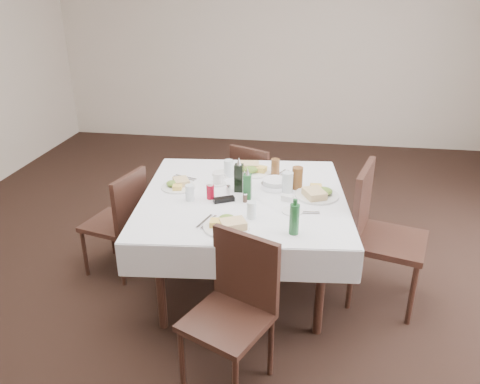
{
  "coord_description": "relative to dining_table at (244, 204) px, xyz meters",
  "views": [
    {
      "loc": [
        0.57,
        -3.1,
        2.15
      ],
      "look_at": [
        0.12,
        -0.15,
        0.8
      ],
      "focal_mm": 35.0,
      "sensor_mm": 36.0,
      "label": 1
    }
  ],
  "objects": [
    {
      "name": "room_shell",
      "position": [
        -0.14,
        0.11,
        1.02
      ],
      "size": [
        6.04,
        7.04,
        2.8
      ],
      "color": "beige",
      "rests_on": "ground"
    },
    {
      "name": "iced_tea_a",
      "position": [
        0.19,
        0.39,
        0.14
      ],
      "size": [
        0.07,
        0.07,
        0.14
      ],
      "color": "brown",
      "rests_on": "dining_table"
    },
    {
      "name": "ground_plane",
      "position": [
        -0.14,
        0.11,
        -0.69
      ],
      "size": [
        7.0,
        7.0,
        0.0
      ],
      "primitive_type": "plane",
      "color": "black"
    },
    {
      "name": "salt_shaker",
      "position": [
        -0.11,
        -0.0,
        0.11
      ],
      "size": [
        0.03,
        0.03,
        0.07
      ],
      "color": "white",
      "rests_on": "dining_table"
    },
    {
      "name": "dining_table",
      "position": [
        0.0,
        0.0,
        0.0
      ],
      "size": [
        1.57,
        1.57,
        0.76
      ],
      "color": "black",
      "rests_on": "ground"
    },
    {
      "name": "cutlery_n",
      "position": [
        0.24,
        0.43,
        0.08
      ],
      "size": [
        0.12,
        0.19,
        0.01
      ],
      "color": "silver",
      "rests_on": "dining_table"
    },
    {
      "name": "meal_north",
      "position": [
        0.0,
        0.45,
        0.1
      ],
      "size": [
        0.3,
        0.3,
        0.07
      ],
      "color": "white",
      "rests_on": "dining_table"
    },
    {
      "name": "chair_west",
      "position": [
        -0.96,
        0.04,
        -0.2
      ],
      "size": [
        0.49,
        0.49,
        0.85
      ],
      "color": "black",
      "rests_on": "ground"
    },
    {
      "name": "bread_basket",
      "position": [
        0.21,
        0.16,
        0.11
      ],
      "size": [
        0.2,
        0.2,
        0.07
      ],
      "color": "silver",
      "rests_on": "dining_table"
    },
    {
      "name": "side_plate_b",
      "position": [
        0.36,
        -0.22,
        0.08
      ],
      "size": [
        0.14,
        0.14,
        0.01
      ],
      "color": "white",
      "rests_on": "dining_table"
    },
    {
      "name": "green_bottle",
      "position": [
        0.38,
        -0.51,
        0.17
      ],
      "size": [
        0.06,
        0.06,
        0.23
      ],
      "color": "#205C2D",
      "rests_on": "dining_table"
    },
    {
      "name": "cutlery_e",
      "position": [
        0.46,
        -0.22,
        0.08
      ],
      "size": [
        0.16,
        0.06,
        0.01
      ],
      "color": "silver",
      "rests_on": "dining_table"
    },
    {
      "name": "chair_east",
      "position": [
        0.95,
        0.0,
        -0.11
      ],
      "size": [
        0.59,
        0.59,
        1.01
      ],
      "color": "black",
      "rests_on": "ground"
    },
    {
      "name": "side_plate_a",
      "position": [
        -0.21,
        0.35,
        0.08
      ],
      "size": [
        0.17,
        0.17,
        0.01
      ],
      "color": "white",
      "rests_on": "dining_table"
    },
    {
      "name": "meal_west",
      "position": [
        -0.5,
        0.06,
        0.1
      ],
      "size": [
        0.25,
        0.25,
        0.05
      ],
      "color": "white",
      "rests_on": "dining_table"
    },
    {
      "name": "water_n",
      "position": [
        -0.16,
        0.32,
        0.14
      ],
      "size": [
        0.07,
        0.07,
        0.13
      ],
      "color": "silver",
      "rests_on": "dining_table"
    },
    {
      "name": "chair_north",
      "position": [
        -0.03,
        0.92,
        -0.22
      ],
      "size": [
        0.52,
        0.52,
        0.82
      ],
      "color": "black",
      "rests_on": "ground"
    },
    {
      "name": "water_s",
      "position": [
        0.1,
        -0.34,
        0.13
      ],
      "size": [
        0.06,
        0.06,
        0.11
      ],
      "color": "silver",
      "rests_on": "dining_table"
    },
    {
      "name": "ketchup_bottle",
      "position": [
        -0.22,
        -0.09,
        0.13
      ],
      "size": [
        0.05,
        0.05,
        0.12
      ],
      "color": "maroon",
      "rests_on": "dining_table"
    },
    {
      "name": "oil_cruet_green",
      "position": [
        0.03,
        -0.06,
        0.17
      ],
      "size": [
        0.05,
        0.05,
        0.23
      ],
      "color": "#205C2D",
      "rests_on": "dining_table"
    },
    {
      "name": "sugar_caddy",
      "position": [
        0.31,
        -0.05,
        0.1
      ],
      "size": [
        0.09,
        0.07,
        0.04
      ],
      "color": "white",
      "rests_on": "dining_table"
    },
    {
      "name": "chair_south",
      "position": [
        0.09,
        -0.89,
        -0.18
      ],
      "size": [
        0.56,
        0.56,
        0.89
      ],
      "color": "black",
      "rests_on": "ground"
    },
    {
      "name": "water_w",
      "position": [
        -0.35,
        -0.14,
        0.13
      ],
      "size": [
        0.06,
        0.06,
        0.11
      ],
      "color": "silver",
      "rests_on": "dining_table"
    },
    {
      "name": "cutlery_s",
      "position": [
        -0.17,
        -0.45,
        0.08
      ],
      "size": [
        0.1,
        0.2,
        0.01
      ],
      "color": "silver",
      "rests_on": "dining_table"
    },
    {
      "name": "meal_south",
      "position": [
        -0.03,
        -0.5,
        0.1
      ],
      "size": [
        0.29,
        0.29,
        0.06
      ],
      "color": "white",
      "rests_on": "dining_table"
    },
    {
      "name": "sunglasses",
      "position": [
        -0.12,
        -0.13,
        0.09
      ],
      "size": [
        0.15,
        0.11,
        0.03
      ],
      "color": "black",
      "rests_on": "dining_table"
    },
    {
      "name": "coffee_mug",
      "position": [
        -0.22,
        0.17,
        0.11
      ],
      "size": [
        0.12,
        0.12,
        0.09
      ],
      "color": "white",
      "rests_on": "dining_table"
    },
    {
      "name": "iced_tea_b",
      "position": [
        0.37,
        0.17,
        0.16
      ],
      "size": [
        0.08,
        0.08,
        0.16
      ],
      "color": "brown",
      "rests_on": "dining_table"
    },
    {
      "name": "water_e",
      "position": [
        0.3,
        0.1,
        0.15
      ],
      "size": [
        0.08,
        0.08,
        0.15
      ],
      "color": "silver",
      "rests_on": "dining_table"
    },
    {
      "name": "oil_cruet_dark",
      "position": [
        -0.04,
        0.07,
        0.19
      ],
      "size": [
        0.06,
        0.06,
        0.26
      ],
      "color": "black",
      "rests_on": "dining_table"
    },
    {
      "name": "pepper_shaker",
      "position": [
        0.03,
        -0.11,
        0.11
      ],
      "size": [
        0.03,
        0.03,
        0.07
      ],
      "color": "#412C24",
      "rests_on": "dining_table"
    },
    {
      "name": "cutlery_w",
      "position": [
        -0.49,
        0.23,
        0.08
      ],
      "size": [
        0.2,
        0.11,
        0.01
      ],
      "color": "silver",
      "rests_on": "dining_table"
    },
    {
      "name": "meal_east",
      "position": [
        0.52,
        0.05,
        0.1
      ],
      "size": [
        0.31,
        0.31,
        0.07
      ],
      "color": "white",
      "rests_on": "dining_table"
    }
  ]
}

